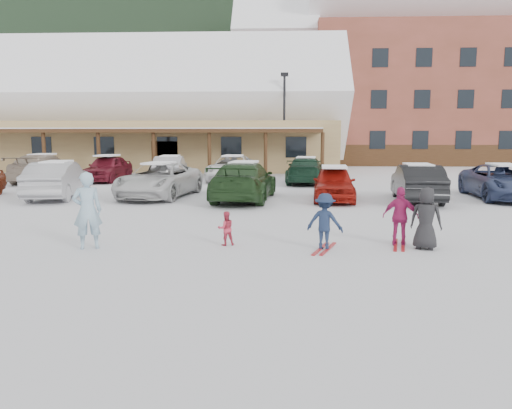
{
  "coord_description": "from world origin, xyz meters",
  "views": [
    {
      "loc": [
        0.85,
        -11.05,
        2.72
      ],
      "look_at": [
        0.3,
        1.0,
        1.0
      ],
      "focal_mm": 35.0,
      "sensor_mm": 36.0,
      "label": 1
    }
  ],
  "objects_px": {
    "child_magenta": "(400,216)",
    "parked_car_5": "(417,183)",
    "adult_skier": "(87,211)",
    "child_navy": "(325,222)",
    "parked_car_1": "(58,180)",
    "parked_car_8": "(108,168)",
    "parked_car_2": "(159,180)",
    "parked_car_11": "(306,170)",
    "toddler_red": "(226,228)",
    "parked_car_3": "(244,181)",
    "bystander_dark": "(426,218)",
    "day_lodge": "(153,118)",
    "parked_car_9": "(170,168)",
    "parked_car_6": "(503,182)",
    "lamp_post": "(284,118)",
    "parked_car_4": "(334,183)",
    "parked_car_7": "(43,168)",
    "parked_car_10": "(233,168)",
    "alpine_hotel": "(422,70)"
  },
  "relations": [
    {
      "from": "parked_car_2",
      "to": "child_navy",
      "type": "bearing_deg",
      "value": -48.3
    },
    {
      "from": "day_lodge",
      "to": "parked_car_3",
      "type": "height_order",
      "value": "day_lodge"
    },
    {
      "from": "parked_car_3",
      "to": "child_magenta",
      "type": "bearing_deg",
      "value": 124.13
    },
    {
      "from": "toddler_red",
      "to": "parked_car_6",
      "type": "distance_m",
      "value": 14.15
    },
    {
      "from": "day_lodge",
      "to": "parked_car_2",
      "type": "height_order",
      "value": "day_lodge"
    },
    {
      "from": "parked_car_2",
      "to": "parked_car_10",
      "type": "height_order",
      "value": "parked_car_2"
    },
    {
      "from": "bystander_dark",
      "to": "parked_car_1",
      "type": "xyz_separation_m",
      "value": [
        -12.82,
        8.84,
        0.04
      ]
    },
    {
      "from": "lamp_post",
      "to": "child_magenta",
      "type": "xyz_separation_m",
      "value": [
        2.63,
        -22.14,
        -3.07
      ]
    },
    {
      "from": "child_magenta",
      "to": "parked_car_5",
      "type": "bearing_deg",
      "value": -93.89
    },
    {
      "from": "toddler_red",
      "to": "parked_car_3",
      "type": "relative_size",
      "value": 0.16
    },
    {
      "from": "day_lodge",
      "to": "parked_car_11",
      "type": "bearing_deg",
      "value": -45.59
    },
    {
      "from": "toddler_red",
      "to": "parked_car_2",
      "type": "distance_m",
      "value": 9.99
    },
    {
      "from": "toddler_red",
      "to": "adult_skier",
      "type": "bearing_deg",
      "value": -10.94
    },
    {
      "from": "alpine_hotel",
      "to": "toddler_red",
      "type": "xyz_separation_m",
      "value": [
        -14.71,
        -37.11,
        -8.21
      ]
    },
    {
      "from": "parked_car_2",
      "to": "parked_car_5",
      "type": "relative_size",
      "value": 1.18
    },
    {
      "from": "parked_car_7",
      "to": "parked_car_11",
      "type": "relative_size",
      "value": 1.1
    },
    {
      "from": "parked_car_10",
      "to": "parked_car_5",
      "type": "bearing_deg",
      "value": -39.99
    },
    {
      "from": "day_lodge",
      "to": "parked_car_5",
      "type": "relative_size",
      "value": 6.44
    },
    {
      "from": "lamp_post",
      "to": "parked_car_8",
      "type": "height_order",
      "value": "lamp_post"
    },
    {
      "from": "adult_skier",
      "to": "parked_car_11",
      "type": "relative_size",
      "value": 0.37
    },
    {
      "from": "parked_car_6",
      "to": "parked_car_11",
      "type": "bearing_deg",
      "value": 145.65
    },
    {
      "from": "parked_car_6",
      "to": "parked_car_5",
      "type": "bearing_deg",
      "value": -162.78
    },
    {
      "from": "child_navy",
      "to": "child_magenta",
      "type": "xyz_separation_m",
      "value": [
        1.88,
        0.5,
        0.05
      ]
    },
    {
      "from": "parked_car_8",
      "to": "child_magenta",
      "type": "bearing_deg",
      "value": -48.59
    },
    {
      "from": "adult_skier",
      "to": "child_navy",
      "type": "relative_size",
      "value": 1.38
    },
    {
      "from": "parked_car_2",
      "to": "parked_car_6",
      "type": "bearing_deg",
      "value": 8.92
    },
    {
      "from": "parked_car_9",
      "to": "parked_car_4",
      "type": "bearing_deg",
      "value": 131.47
    },
    {
      "from": "lamp_post",
      "to": "parked_car_8",
      "type": "relative_size",
      "value": 1.55
    },
    {
      "from": "lamp_post",
      "to": "parked_car_4",
      "type": "xyz_separation_m",
      "value": [
        1.92,
        -13.83,
        -3.09
      ]
    },
    {
      "from": "day_lodge",
      "to": "bystander_dark",
      "type": "xyz_separation_m",
      "value": [
        13.33,
        -27.27,
        -3.2
      ]
    },
    {
      "from": "parked_car_2",
      "to": "parked_car_1",
      "type": "bearing_deg",
      "value": -163.76
    },
    {
      "from": "lamp_post",
      "to": "bystander_dark",
      "type": "relative_size",
      "value": 4.56
    },
    {
      "from": "parked_car_9",
      "to": "parked_car_6",
      "type": "bearing_deg",
      "value": 150.06
    },
    {
      "from": "day_lodge",
      "to": "toddler_red",
      "type": "distance_m",
      "value": 28.61
    },
    {
      "from": "bystander_dark",
      "to": "parked_car_2",
      "type": "bearing_deg",
      "value": -24.7
    },
    {
      "from": "parked_car_2",
      "to": "parked_car_3",
      "type": "relative_size",
      "value": 0.98
    },
    {
      "from": "child_magenta",
      "to": "parked_car_4",
      "type": "distance_m",
      "value": 8.34
    },
    {
      "from": "parked_car_2",
      "to": "parked_car_11",
      "type": "xyz_separation_m",
      "value": [
        6.61,
        6.3,
        -0.02
      ]
    },
    {
      "from": "parked_car_1",
      "to": "parked_car_9",
      "type": "bearing_deg",
      "value": -119.2
    },
    {
      "from": "child_magenta",
      "to": "parked_car_8",
      "type": "xyz_separation_m",
      "value": [
        -12.79,
        16.05,
        0.02
      ]
    },
    {
      "from": "child_navy",
      "to": "parked_car_1",
      "type": "relative_size",
      "value": 0.28
    },
    {
      "from": "parked_car_3",
      "to": "parked_car_11",
      "type": "distance_m",
      "value": 7.75
    },
    {
      "from": "adult_skier",
      "to": "parked_car_8",
      "type": "height_order",
      "value": "adult_skier"
    },
    {
      "from": "parked_car_3",
      "to": "parked_car_9",
      "type": "xyz_separation_m",
      "value": [
        -4.86,
        8.34,
        -0.06
      ]
    },
    {
      "from": "alpine_hotel",
      "to": "parked_car_2",
      "type": "xyz_separation_m",
      "value": [
        -18.55,
        -27.9,
        -7.89
      ]
    },
    {
      "from": "child_navy",
      "to": "parked_car_9",
      "type": "relative_size",
      "value": 0.3
    },
    {
      "from": "bystander_dark",
      "to": "parked_car_5",
      "type": "height_order",
      "value": "parked_car_5"
    },
    {
      "from": "day_lodge",
      "to": "parked_car_10",
      "type": "xyz_separation_m",
      "value": [
        7.19,
        -10.38,
        -3.21
      ]
    },
    {
      "from": "alpine_hotel",
      "to": "parked_car_7",
      "type": "relative_size",
      "value": 5.8
    },
    {
      "from": "parked_car_3",
      "to": "parked_car_7",
      "type": "relative_size",
      "value": 1.0
    }
  ]
}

